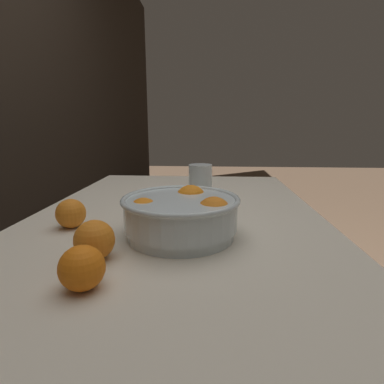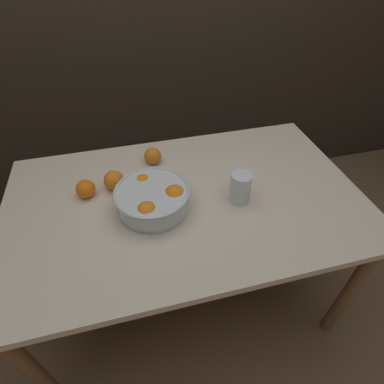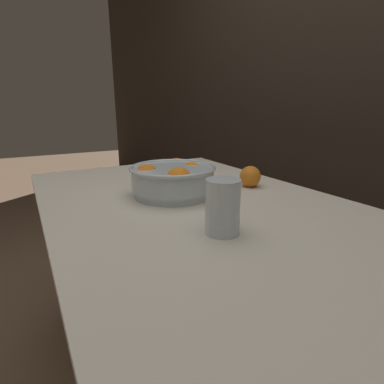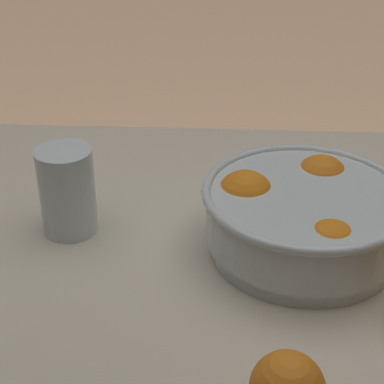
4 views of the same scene
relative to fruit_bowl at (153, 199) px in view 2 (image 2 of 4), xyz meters
name	(u,v)px [view 2 (image 2 of 4)]	position (x,y,z in m)	size (l,w,h in m)	color
ground_plane	(187,291)	(0.12, 0.03, -0.76)	(12.00, 12.00, 0.00)	brown
dining_table	(186,211)	(0.12, 0.03, -0.13)	(1.36, 0.83, 0.71)	beige
fruit_bowl	(153,199)	(0.00, 0.00, 0.00)	(0.27, 0.27, 0.11)	silver
juice_glass	(240,189)	(0.32, -0.03, 0.00)	(0.08, 0.08, 0.12)	#F4A314
orange_loose_near_bowl	(114,180)	(-0.13, 0.16, -0.01)	(0.08, 0.08, 0.08)	orange
orange_loose_front	(153,156)	(0.04, 0.28, -0.02)	(0.07, 0.07, 0.07)	orange
orange_loose_aside	(86,189)	(-0.24, 0.13, -0.02)	(0.07, 0.07, 0.07)	orange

